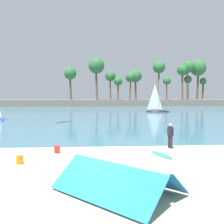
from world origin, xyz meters
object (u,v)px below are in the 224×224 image
object	(u,v)px
surfboard	(162,155)
person_at_waterline	(170,135)
backpack_by_trailer	(20,160)
sailboat_toward_headland	(157,109)
backpack_near_kite	(57,150)
folded_kite	(118,169)

from	to	relation	value
surfboard	person_at_waterline	bearing A→B (deg)	133.21
backpack_by_trailer	sailboat_toward_headland	size ratio (longest dim) A/B	0.07
person_at_waterline	backpack_by_trailer	size ratio (longest dim) A/B	3.78
backpack_near_kite	folded_kite	bearing A→B (deg)	-63.87
person_at_waterline	sailboat_toward_headland	xyz separation A→B (m)	(6.67, 31.02, -0.24)
folded_kite	surfboard	distance (m)	6.29
surfboard	folded_kite	bearing A→B (deg)	-46.44
folded_kite	sailboat_toward_headland	size ratio (longest dim) A/B	0.77
folded_kite	backpack_near_kite	size ratio (longest dim) A/B	11.43
sailboat_toward_headland	person_at_waterline	bearing A→B (deg)	-102.13
folded_kite	sailboat_toward_headland	distance (m)	39.79
backpack_near_kite	backpack_by_trailer	world-z (taller)	same
backpack_near_kite	surfboard	distance (m)	6.28
backpack_near_kite	surfboard	xyz separation A→B (m)	(6.20, -0.99, -0.17)
folded_kite	backpack_by_trailer	distance (m)	6.29
sailboat_toward_headland	backpack_near_kite	bearing A→B (deg)	-113.59
person_at_waterline	backpack_near_kite	distance (m)	7.33
folded_kite	backpack_by_trailer	size ratio (longest dim) A/B	11.43
folded_kite	backpack_near_kite	world-z (taller)	folded_kite
backpack_by_trailer	person_at_waterline	bearing A→B (deg)	19.79
person_at_waterline	backpack_near_kite	bearing A→B (deg)	-173.27
backpack_by_trailer	surfboard	bearing A→B (deg)	9.68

